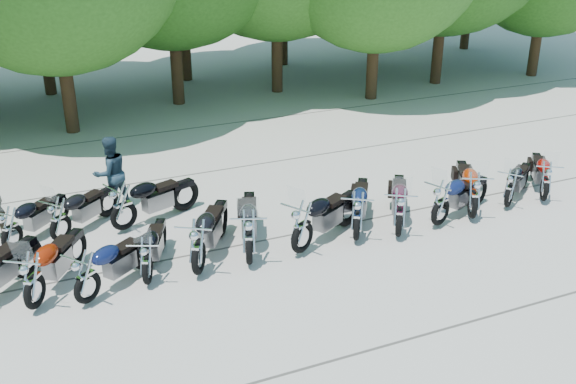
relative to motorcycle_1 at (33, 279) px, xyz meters
name	(u,v)px	position (x,y,z in m)	size (l,w,h in m)	color
ground	(316,265)	(5.57, -0.59, -0.67)	(90.00, 90.00, 0.00)	#A8A298
motorcycle_1	(33,279)	(0.00, 0.00, 0.00)	(0.72, 2.38, 1.34)	maroon
motorcycle_2	(86,276)	(0.93, -0.21, -0.04)	(0.68, 2.25, 1.27)	#0D153A
motorcycle_3	(147,260)	(2.13, 0.04, -0.08)	(0.63, 2.08, 1.18)	black
motorcycle_4	(198,245)	(3.18, -0.02, 0.04)	(0.76, 2.51, 1.42)	black
motorcycle_5	(249,236)	(4.27, -0.03, 0.04)	(0.76, 2.51, 1.42)	black
motorcycle_6	(302,226)	(5.49, -0.05, 0.04)	(0.76, 2.51, 1.42)	black
motorcycle_7	(357,215)	(6.87, 0.02, 0.00)	(0.73, 2.38, 1.35)	#0C1737
motorcycle_8	(400,211)	(7.83, -0.20, 0.01)	(0.73, 2.40, 1.36)	#340719
motorcycle_9	(441,202)	(9.01, -0.12, -0.01)	(0.71, 2.33, 1.32)	#0D163C
motorcycle_10	(474,194)	(9.96, -0.10, 0.01)	(0.74, 2.42, 1.37)	#9D2605
motorcycle_11	(510,187)	(11.21, 0.06, -0.09)	(0.63, 2.07, 1.17)	black
motorcycle_12	(546,180)	(12.27, 0.00, -0.05)	(0.66, 2.18, 1.23)	#800804
motorcycle_13	(10,228)	(-0.27, 2.58, -0.07)	(0.65, 2.13, 1.20)	black
motorcycle_14	(59,218)	(0.75, 2.62, -0.06)	(0.66, 2.18, 1.23)	black
motorcycle_15	(123,205)	(2.16, 2.59, 0.01)	(0.73, 2.40, 1.36)	black
rider_1	(111,173)	(2.17, 4.05, 0.27)	(0.91, 0.71, 1.88)	#213645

